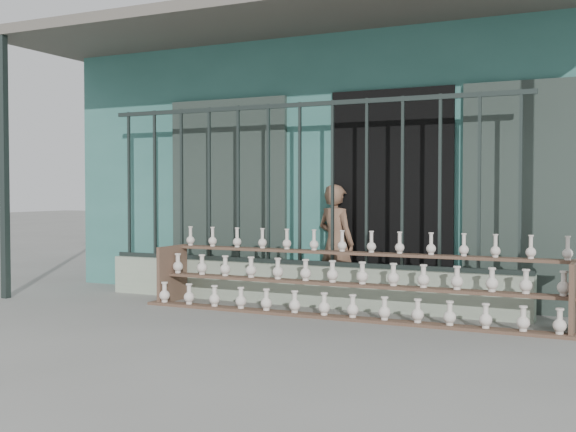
% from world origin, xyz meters
% --- Properties ---
extents(ground, '(60.00, 60.00, 0.00)m').
position_xyz_m(ground, '(0.00, 0.00, 0.00)').
color(ground, slate).
extents(workshop_building, '(7.40, 6.60, 3.21)m').
position_xyz_m(workshop_building, '(0.00, 4.23, 1.62)').
color(workshop_building, '#326A62').
rests_on(workshop_building, ground).
extents(parapet_wall, '(5.00, 0.20, 0.45)m').
position_xyz_m(parapet_wall, '(0.00, 1.30, 0.23)').
color(parapet_wall, '#94A28B').
rests_on(parapet_wall, ground).
extents(security_fence, '(5.00, 0.04, 1.80)m').
position_xyz_m(security_fence, '(-0.00, 1.30, 1.35)').
color(security_fence, '#283330').
rests_on(security_fence, parapet_wall).
extents(shelf_rack, '(4.50, 0.68, 0.85)m').
position_xyz_m(shelf_rack, '(0.72, 0.88, 0.36)').
color(shelf_rack, brown).
rests_on(shelf_rack, ground).
extents(elderly_woman, '(0.57, 0.47, 1.34)m').
position_xyz_m(elderly_woman, '(0.28, 1.69, 0.67)').
color(elderly_woman, brown).
rests_on(elderly_woman, ground).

